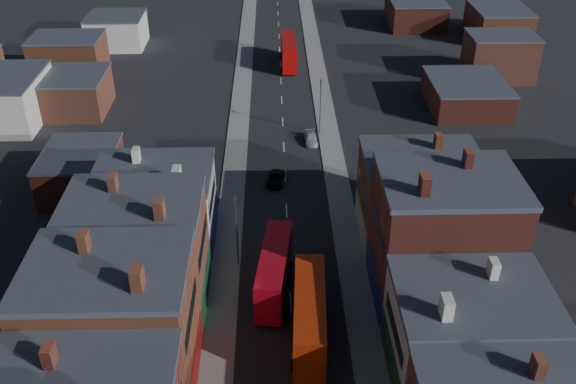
{
  "coord_description": "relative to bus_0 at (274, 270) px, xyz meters",
  "views": [
    {
      "loc": [
        -1.43,
        -22.39,
        41.08
      ],
      "look_at": [
        0.0,
        33.45,
        6.61
      ],
      "focal_mm": 40.0,
      "sensor_mm": 36.0,
      "label": 1
    }
  ],
  "objects": [
    {
      "name": "pavement_west",
      "position": [
        -5.0,
        24.15,
        -2.46
      ],
      "size": [
        3.0,
        200.0,
        0.12
      ],
      "primitive_type": "cube",
      "color": "gray",
      "rests_on": "ground"
    },
    {
      "name": "lamp_post_2",
      "position": [
        -3.7,
        4.15,
        2.19
      ],
      "size": [
        0.25,
        0.7,
        8.12
      ],
      "color": "slate",
      "rests_on": "ground"
    },
    {
      "name": "car_2",
      "position": [
        0.3,
        20.47,
        -1.92
      ],
      "size": [
        2.56,
        4.55,
        1.2
      ],
      "primitive_type": "imported",
      "rotation": [
        0.0,
        0.0,
        -0.13
      ],
      "color": "black",
      "rests_on": "ground"
    },
    {
      "name": "car_3",
      "position": [
        5.3,
        31.39,
        -1.94
      ],
      "size": [
        1.8,
        4.07,
        1.16
      ],
      "primitive_type": "imported",
      "rotation": [
        0.0,
        0.0,
        0.04
      ],
      "color": "silver",
      "rests_on": "ground"
    },
    {
      "name": "bus_2",
      "position": [
        3.0,
        61.6,
        0.05
      ],
      "size": [
        2.9,
        11.06,
        4.76
      ],
      "rotation": [
        0.0,
        0.0,
        0.01
      ],
      "color": "#A80907",
      "rests_on": "ground"
    },
    {
      "name": "bus_0",
      "position": [
        0.0,
        0.0,
        0.0
      ],
      "size": [
        3.77,
        11.03,
        4.67
      ],
      "rotation": [
        0.0,
        0.0,
        -0.12
      ],
      "color": "red",
      "rests_on": "ground"
    },
    {
      "name": "bus_1",
      "position": [
        3.0,
        -6.68,
        0.21
      ],
      "size": [
        3.42,
        11.81,
        5.05
      ],
      "rotation": [
        0.0,
        0.0,
        -0.05
      ],
      "color": "red",
      "rests_on": "ground"
    },
    {
      "name": "pavement_east",
      "position": [
        8.0,
        24.15,
        -2.46
      ],
      "size": [
        3.0,
        200.0,
        0.12
      ],
      "primitive_type": "cube",
      "color": "gray",
      "rests_on": "ground"
    },
    {
      "name": "lamp_post_3",
      "position": [
        6.7,
        34.15,
        2.19
      ],
      "size": [
        0.25,
        0.7,
        8.12
      ],
      "color": "slate",
      "rests_on": "ground"
    }
  ]
}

